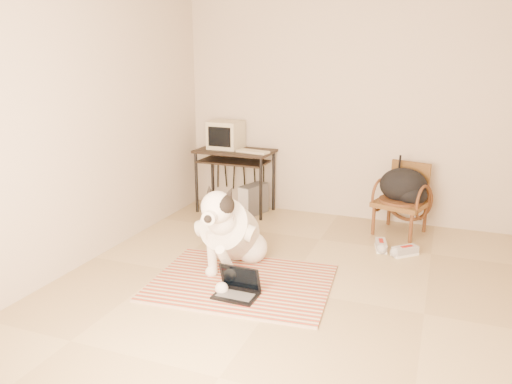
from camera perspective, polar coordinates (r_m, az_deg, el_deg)
The scene contains 15 objects.
floor at distance 4.44m, azimuth 3.13°, elevation -11.09°, with size 4.50×4.50×0.00m, color tan.
wall_back at distance 6.19m, azimuth 9.86°, elevation 9.36°, with size 4.50×4.50×0.00m, color #C2B29F.
wall_front at distance 2.05m, azimuth -16.18°, elevation -3.08°, with size 4.50×4.50×0.00m, color #C2B29F.
wall_left at distance 5.00m, azimuth -19.18°, elevation 7.34°, with size 4.50×4.50×0.00m, color #C2B29F.
rug at distance 4.55m, azimuth -1.65°, elevation -10.27°, with size 1.66×1.33×0.02m.
dog at distance 4.72m, azimuth -2.95°, elevation -4.64°, with size 0.61×1.25×0.91m.
laptop at distance 4.28m, azimuth -2.12°, elevation -10.92°, with size 0.37×0.27×0.25m.
computer_desk at distance 6.37m, azimuth -2.46°, elevation 3.80°, with size 0.98×0.56×0.81m.
crt_monitor at distance 6.45m, azimuth -3.47°, elevation 6.54°, with size 0.40×0.39×0.35m.
desk_keyboard at distance 6.17m, azimuth -0.38°, elevation 4.64°, with size 0.41×0.15×0.03m, color #BDB394.
pc_tower at distance 6.38m, azimuth -0.31°, elevation -0.85°, with size 0.29×0.45×0.39m.
rattan_chair at distance 5.90m, azimuth 16.41°, elevation -0.73°, with size 0.65×0.64×0.80m.
backpack at distance 5.85m, azimuth 16.64°, elevation 0.57°, with size 0.54×0.45×0.39m.
sneaker_left at distance 5.43m, azimuth 14.09°, elevation -5.97°, with size 0.16×0.28×0.09m.
sneaker_right at distance 5.34m, azimuth 16.67°, elevation -6.52°, with size 0.28×0.27×0.10m.
Camera 1 is at (1.20, -3.79, 1.98)m, focal length 35.00 mm.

